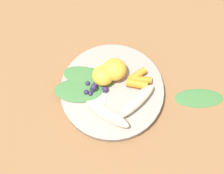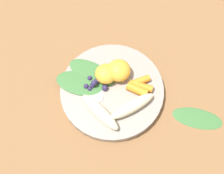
{
  "view_description": "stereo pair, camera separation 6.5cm",
  "coord_description": "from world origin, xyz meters",
  "px_view_note": "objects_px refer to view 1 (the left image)",
  "views": [
    {
      "loc": [
        0.08,
        0.25,
        0.63
      ],
      "look_at": [
        0.0,
        0.0,
        0.03
      ],
      "focal_mm": 45.48,
      "sensor_mm": 36.0,
      "label": 1
    },
    {
      "loc": [
        0.01,
        0.26,
        0.63
      ],
      "look_at": [
        0.0,
        0.0,
        0.03
      ],
      "focal_mm": 45.48,
      "sensor_mm": 36.0,
      "label": 2
    }
  ],
  "objects_px": {
    "orange_segment_near": "(103,76)",
    "banana_peeled_left": "(137,101)",
    "kale_leaf_stray": "(199,98)",
    "bowl": "(112,91)",
    "banana_peeled_right": "(107,114)"
  },
  "relations": [
    {
      "from": "banana_peeled_left",
      "to": "kale_leaf_stray",
      "type": "distance_m",
      "value": 0.16
    },
    {
      "from": "orange_segment_near",
      "to": "banana_peeled_left",
      "type": "bearing_deg",
      "value": 124.44
    },
    {
      "from": "bowl",
      "to": "banana_peeled_right",
      "type": "distance_m",
      "value": 0.07
    },
    {
      "from": "bowl",
      "to": "kale_leaf_stray",
      "type": "xyz_separation_m",
      "value": [
        -0.19,
        0.07,
        -0.01
      ]
    },
    {
      "from": "bowl",
      "to": "orange_segment_near",
      "type": "bearing_deg",
      "value": -66.95
    },
    {
      "from": "bowl",
      "to": "banana_peeled_right",
      "type": "xyz_separation_m",
      "value": [
        0.03,
        0.06,
        0.02
      ]
    },
    {
      "from": "banana_peeled_left",
      "to": "orange_segment_near",
      "type": "xyz_separation_m",
      "value": [
        0.06,
        -0.08,
        0.01
      ]
    },
    {
      "from": "kale_leaf_stray",
      "to": "banana_peeled_right",
      "type": "bearing_deg",
      "value": -167.82
    },
    {
      "from": "kale_leaf_stray",
      "to": "bowl",
      "type": "bearing_deg",
      "value": 174.71
    },
    {
      "from": "banana_peeled_right",
      "to": "orange_segment_near",
      "type": "xyz_separation_m",
      "value": [
        -0.02,
        -0.09,
        0.01
      ]
    },
    {
      "from": "orange_segment_near",
      "to": "bowl",
      "type": "bearing_deg",
      "value": 113.05
    },
    {
      "from": "bowl",
      "to": "orange_segment_near",
      "type": "xyz_separation_m",
      "value": [
        0.01,
        -0.03,
        0.03
      ]
    },
    {
      "from": "banana_peeled_left",
      "to": "banana_peeled_right",
      "type": "bearing_deg",
      "value": 160.79
    },
    {
      "from": "banana_peeled_left",
      "to": "orange_segment_near",
      "type": "height_order",
      "value": "orange_segment_near"
    },
    {
      "from": "bowl",
      "to": "banana_peeled_right",
      "type": "height_order",
      "value": "banana_peeled_right"
    }
  ]
}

